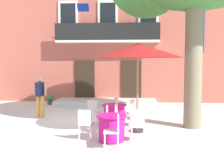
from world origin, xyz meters
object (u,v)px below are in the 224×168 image
(cafe_chair_middle_1, at_px, (113,115))
(cafe_umbrella, at_px, (138,51))
(cafe_table_middle, at_px, (114,115))
(cafe_table_near_tree, at_px, (112,128))
(cafe_chair_near_tree_3, at_px, (86,122))
(cafe_chair_middle_3, at_px, (119,108))
(ground_planter_left, at_px, (50,99))
(cafe_chair_near_tree_2, at_px, (110,118))
(cafe_chair_near_tree_0, at_px, (114,129))
(pedestrian_near_entrance, at_px, (40,94))
(cafe_chair_middle_2, at_px, (136,111))
(cafe_chair_middle_0, at_px, (94,110))
(cafe_chair_near_tree_1, at_px, (138,123))

(cafe_chair_middle_1, bearing_deg, cafe_umbrella, -2.95)
(cafe_table_middle, bearing_deg, cafe_umbrella, -44.63)
(cafe_table_near_tree, distance_m, cafe_chair_near_tree_3, 0.77)
(cafe_chair_middle_3, height_order, ground_planter_left, cafe_chair_middle_3)
(cafe_chair_near_tree_2, xyz_separation_m, cafe_umbrella, (0.84, 0.42, 2.08))
(cafe_chair_near_tree_2, bearing_deg, cafe_chair_near_tree_0, -81.30)
(cafe_chair_middle_3, xyz_separation_m, cafe_umbrella, (0.69, -1.54, 2.08))
(pedestrian_near_entrance, bearing_deg, cafe_chair_near_tree_0, -50.44)
(cafe_chair_middle_2, relative_size, cafe_umbrella, 0.31)
(cafe_chair_near_tree_3, relative_size, ground_planter_left, 1.71)
(cafe_chair_near_tree_0, bearing_deg, cafe_chair_middle_1, 95.09)
(cafe_chair_middle_2, distance_m, pedestrian_near_entrance, 4.09)
(cafe_chair_middle_3, bearing_deg, cafe_chair_near_tree_3, -106.81)
(cafe_chair_near_tree_0, relative_size, ground_planter_left, 1.71)
(cafe_chair_middle_2, height_order, cafe_umbrella, cafe_umbrella)
(cafe_chair_middle_0, xyz_separation_m, cafe_chair_middle_3, (0.87, 0.68, 0.00))
(cafe_table_middle, relative_size, cafe_chair_middle_2, 0.95)
(cafe_chair_middle_0, distance_m, pedestrian_near_entrance, 2.70)
(cafe_chair_near_tree_3, xyz_separation_m, cafe_chair_middle_0, (-0.06, 2.01, 0.00))
(cafe_chair_near_tree_3, distance_m, cafe_umbrella, 2.81)
(cafe_chair_near_tree_2, relative_size, ground_planter_left, 1.71)
(cafe_chair_middle_0, distance_m, cafe_chair_middle_2, 1.50)
(cafe_chair_near_tree_1, distance_m, cafe_umbrella, 2.36)
(cafe_chair_near_tree_2, xyz_separation_m, pedestrian_near_entrance, (-3.08, 2.51, 0.41))
(cafe_table_near_tree, bearing_deg, cafe_chair_near_tree_0, -80.04)
(cafe_chair_middle_1, xyz_separation_m, cafe_chair_middle_3, (0.10, 1.50, 0.00))
(cafe_table_near_tree, xyz_separation_m, cafe_umbrella, (0.75, 1.16, 2.22))
(cafe_chair_near_tree_0, bearing_deg, cafe_chair_middle_3, 91.22)
(cafe_chair_near_tree_2, height_order, cafe_chair_middle_0, same)
(cafe_chair_near_tree_3, height_order, cafe_chair_middle_1, same)
(cafe_chair_near_tree_0, relative_size, cafe_chair_middle_0, 1.00)
(cafe_chair_middle_0, bearing_deg, cafe_chair_middle_2, -1.27)
(cafe_table_near_tree, bearing_deg, cafe_chair_middle_3, 88.79)
(cafe_umbrella, xyz_separation_m, pedestrian_near_entrance, (-3.92, 2.10, -1.67))
(cafe_chair_near_tree_1, relative_size, pedestrian_near_entrance, 0.55)
(cafe_table_middle, bearing_deg, cafe_chair_middle_2, 2.59)
(cafe_chair_near_tree_0, distance_m, cafe_chair_middle_0, 2.92)
(cafe_chair_near_tree_0, relative_size, cafe_table_middle, 1.05)
(cafe_chair_near_tree_0, bearing_deg, ground_planter_left, 117.99)
(cafe_chair_near_tree_2, relative_size, cafe_table_middle, 1.05)
(cafe_chair_middle_0, xyz_separation_m, cafe_chair_middle_2, (1.50, -0.03, 0.00))
(cafe_umbrella, bearing_deg, cafe_chair_near_tree_3, -142.68)
(cafe_chair_middle_3, bearing_deg, cafe_chair_near_tree_2, -94.52)
(cafe_chair_near_tree_3, height_order, cafe_chair_middle_3, same)
(cafe_table_middle, distance_m, cafe_chair_middle_0, 0.77)
(pedestrian_near_entrance, bearing_deg, cafe_chair_near_tree_3, -53.21)
(cafe_table_near_tree, xyz_separation_m, cafe_table_middle, (-0.06, 1.96, 0.00))
(cafe_chair_middle_1, distance_m, cafe_chair_middle_3, 1.50)
(cafe_chair_near_tree_0, xyz_separation_m, cafe_chair_near_tree_3, (-0.88, 0.76, 0.00))
(cafe_chair_near_tree_3, bearing_deg, pedestrian_near_entrance, 126.79)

